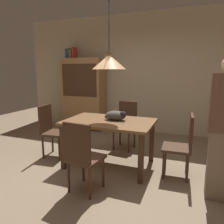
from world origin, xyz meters
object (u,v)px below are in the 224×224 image
(book_green_slim, at_px, (70,53))
(book_red_tall, at_px, (75,53))
(chair_near_front, at_px, (82,154))
(person_standing, at_px, (224,130))
(pendant_lamp, at_px, (109,62))
(book_blue_wide, at_px, (68,54))
(cat_sleeping, at_px, (116,115))
(book_brown_thick, at_px, (72,54))
(dining_table, at_px, (109,127))
(chair_right_side, at_px, (183,143))
(chair_far_back, at_px, (126,123))
(chair_left_side, at_px, (51,128))
(hutch_bookcase, at_px, (84,95))

(book_green_slim, height_order, book_red_tall, book_red_tall)
(chair_near_front, relative_size, person_standing, 0.55)
(pendant_lamp, height_order, book_blue_wide, pendant_lamp)
(pendant_lamp, xyz_separation_m, person_standing, (1.58, -0.39, -0.81))
(cat_sleeping, xyz_separation_m, book_brown_thick, (-1.89, 1.82, 1.13))
(chair_near_front, relative_size, book_green_slim, 3.58)
(chair_near_front, bearing_deg, book_red_tall, 121.77)
(book_blue_wide, xyz_separation_m, book_brown_thick, (0.12, 0.00, -0.01))
(dining_table, xyz_separation_m, book_brown_thick, (-1.79, 1.90, 1.31))
(book_brown_thick, bearing_deg, chair_right_side, -32.92)
(chair_far_back, bearing_deg, chair_left_side, -141.98)
(pendant_lamp, relative_size, book_blue_wide, 5.42)
(cat_sleeping, height_order, pendant_lamp, pendant_lamp)
(chair_far_back, bearing_deg, book_brown_thick, 150.53)
(chair_far_back, bearing_deg, dining_table, -90.42)
(chair_left_side, distance_m, chair_right_side, 2.26)
(dining_table, distance_m, book_blue_wide, 3.00)
(chair_near_front, distance_m, cat_sleeping, 1.01)
(chair_near_front, bearing_deg, book_blue_wide, 124.45)
(book_red_tall, bearing_deg, chair_right_side, -33.53)
(book_brown_thick, bearing_deg, book_green_slim, 180.00)
(chair_right_side, xyz_separation_m, book_green_slim, (-2.98, 1.89, 1.47))
(book_blue_wide, relative_size, person_standing, 0.14)
(pendant_lamp, bearing_deg, cat_sleeping, 38.36)
(chair_far_back, relative_size, hutch_bookcase, 0.50)
(chair_right_side, bearing_deg, chair_near_front, -142.22)
(book_blue_wide, bearing_deg, chair_right_side, -31.89)
(chair_far_back, height_order, hutch_bookcase, hutch_bookcase)
(chair_left_side, bearing_deg, hutch_bookcase, 100.76)
(dining_table, height_order, hutch_bookcase, hutch_bookcase)
(cat_sleeping, height_order, book_brown_thick, book_brown_thick)
(pendant_lamp, xyz_separation_m, book_blue_wide, (-1.91, 1.90, 0.31))
(book_green_slim, relative_size, book_red_tall, 0.93)
(cat_sleeping, height_order, person_standing, person_standing)
(pendant_lamp, bearing_deg, dining_table, -97.13)
(hutch_bookcase, bearing_deg, cat_sleeping, -49.00)
(chair_left_side, relative_size, book_blue_wide, 3.88)
(dining_table, bearing_deg, cat_sleeping, 38.36)
(dining_table, bearing_deg, pendant_lamp, 82.87)
(chair_right_side, distance_m, book_green_slim, 3.83)
(chair_right_side, height_order, pendant_lamp, pendant_lamp)
(dining_table, height_order, book_green_slim, book_green_slim)
(chair_near_front, bearing_deg, chair_far_back, 89.50)
(chair_left_side, bearing_deg, chair_near_front, -37.84)
(pendant_lamp, bearing_deg, book_green_slim, 134.38)
(chair_far_back, bearing_deg, person_standing, -38.75)
(cat_sleeping, relative_size, book_green_slim, 1.51)
(dining_table, bearing_deg, chair_right_side, 0.18)
(cat_sleeping, height_order, book_green_slim, book_green_slim)
(chair_left_side, height_order, pendant_lamp, pendant_lamp)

